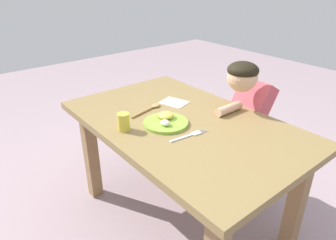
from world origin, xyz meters
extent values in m
plane|color=gray|center=(0.00, 0.00, 0.00)|extent=(8.00, 8.00, 0.00)
cube|color=olive|center=(0.00, 0.00, 0.68)|extent=(1.33, 0.83, 0.04)
cube|color=olive|center=(-0.56, -0.31, 0.33)|extent=(0.08, 0.08, 0.66)
cube|color=olive|center=(-0.56, 0.31, 0.33)|extent=(0.08, 0.08, 0.66)
cube|color=olive|center=(0.56, 0.31, 0.33)|extent=(0.08, 0.08, 0.66)
cylinder|color=#88BC39|center=(-0.02, -0.10, 0.70)|extent=(0.24, 0.24, 0.02)
ellipsoid|color=#EACA4E|center=(-0.06, -0.07, 0.73)|extent=(0.08, 0.09, 0.03)
ellipsoid|color=red|center=(-0.09, -0.09, 0.72)|extent=(0.04, 0.04, 0.02)
ellipsoid|color=white|center=(0.01, -0.13, 0.73)|extent=(0.05, 0.05, 0.03)
cube|color=silver|center=(0.14, -0.13, 0.70)|extent=(0.03, 0.13, 0.01)
cube|color=silver|center=(0.15, -0.04, 0.70)|extent=(0.04, 0.05, 0.01)
cylinder|color=silver|center=(0.17, 0.00, 0.70)|extent=(0.01, 0.04, 0.00)
cylinder|color=silver|center=(0.16, 0.00, 0.70)|extent=(0.01, 0.04, 0.00)
cylinder|color=silver|center=(0.15, 0.00, 0.70)|extent=(0.01, 0.04, 0.00)
cylinder|color=#AE864A|center=(-0.21, -0.11, 0.70)|extent=(0.05, 0.17, 0.01)
ellipsoid|color=#AE864A|center=(-0.24, 0.00, 0.70)|extent=(0.06, 0.07, 0.02)
cylinder|color=gold|center=(-0.11, -0.30, 0.74)|extent=(0.06, 0.06, 0.09)
cube|color=#3B3F5B|center=(0.09, 0.55, 0.24)|extent=(0.20, 0.13, 0.49)
cube|color=#CC4C59|center=(0.09, 0.46, 0.65)|extent=(0.21, 0.28, 0.38)
sphere|color=#D8A884|center=(0.09, 0.36, 0.89)|extent=(0.17, 0.17, 0.17)
ellipsoid|color=black|center=(0.09, 0.36, 0.93)|extent=(0.17, 0.17, 0.09)
cylinder|color=#D8A884|center=(0.09, 0.27, 0.72)|extent=(0.05, 0.18, 0.05)
cube|color=white|center=(-0.22, 0.12, 0.70)|extent=(0.18, 0.16, 0.00)
camera|label=1|loc=(1.09, -0.98, 1.42)|focal=32.43mm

